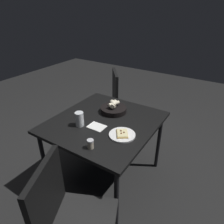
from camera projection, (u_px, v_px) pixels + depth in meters
ground at (106, 175)px, 2.31m from camera, size 8.00×8.00×0.00m
dining_table at (105, 126)px, 1.99m from camera, size 0.96×1.03×0.73m
pizza_plate at (122, 134)px, 1.74m from camera, size 0.23×0.23×0.04m
bread_basket at (114, 109)px, 2.11m from camera, size 0.27×0.27×0.11m
beer_glass at (80, 120)px, 1.86m from camera, size 0.08×0.08×0.14m
pepper_shaker at (91, 144)px, 1.58m from camera, size 0.05×0.05×0.08m
napkin at (97, 127)px, 1.87m from camera, size 0.16×0.12×0.00m
chair_near at (68, 215)px, 1.30m from camera, size 0.58×0.58×0.92m
chair_far at (107, 101)px, 2.83m from camera, size 0.62×0.62×0.94m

